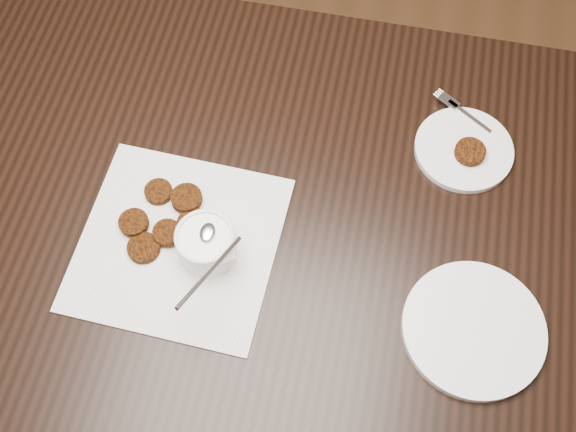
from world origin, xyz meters
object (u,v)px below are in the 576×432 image
(napkin, at_px, (178,243))
(plate_with_patty, at_px, (465,147))
(sauce_ramekin, at_px, (204,235))
(plate_empty, at_px, (474,329))
(table, at_px, (272,287))

(napkin, bearing_deg, plate_with_patty, 31.60)
(sauce_ramekin, xyz_separation_m, plate_empty, (0.44, -0.05, -0.06))
(napkin, relative_size, sauce_ramekin, 2.47)
(sauce_ramekin, bearing_deg, plate_empty, -6.03)
(napkin, height_order, plate_with_patty, plate_with_patty)
(table, relative_size, napkin, 4.35)
(table, height_order, plate_empty, plate_empty)
(sauce_ramekin, relative_size, plate_with_patty, 0.75)
(plate_empty, bearing_deg, napkin, 173.86)
(plate_with_patty, bearing_deg, sauce_ramekin, -144.47)
(plate_with_patty, xyz_separation_m, plate_empty, (0.04, -0.33, -0.00))
(sauce_ramekin, distance_m, plate_with_patty, 0.49)
(plate_with_patty, bearing_deg, plate_empty, -82.53)
(table, bearing_deg, sauce_ramekin, -128.05)
(table, distance_m, plate_with_patty, 0.53)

